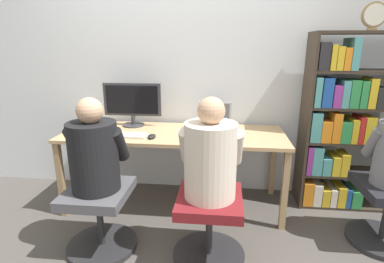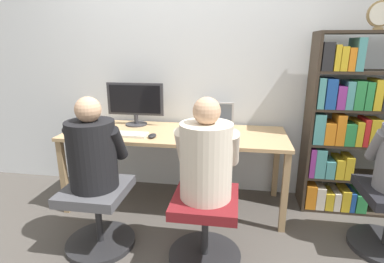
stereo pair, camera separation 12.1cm
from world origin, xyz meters
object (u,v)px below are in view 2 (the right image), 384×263
Objects in this scene: person_at_monitor at (92,150)px; person_at_laptop at (206,156)px; laptop at (216,124)px; keyboard at (121,134)px; bookshelf at (348,130)px; desktop_monitor at (135,103)px; office_chair_right at (205,223)px; desk_clock at (380,15)px; office_chair_left at (98,212)px.

person_at_laptop reaches higher than person_at_monitor.
laptop is at bearing 90.21° from person_at_laptop.
keyboard is 0.29× the size of bookshelf.
desktop_monitor is 1.37m from office_chair_right.
bookshelf reaches higher than laptop.
laptop is 1.02m from office_chair_right.
desk_clock is at bearing 20.93° from person_at_monitor.
person_at_monitor reaches higher than laptop.
person_at_laptop is at bearing -1.62° from person_at_monitor.
desk_clock is at bearing 33.27° from office_chair_right.
office_chair_right is at bearing -89.79° from laptop.
person_at_laptop is 1.44m from bookshelf.
person_at_monitor is 3.08× the size of desk_clock.
person_at_monitor is at bearing -159.07° from desk_clock.
keyboard is at bearing 145.65° from person_at_laptop.
bookshelf reaches higher than keyboard.
person_at_monitor reaches higher than office_chair_right.
office_chair_left is 0.33× the size of bookshelf.
person_at_laptop reaches higher than office_chair_left.
person_at_monitor is (-0.00, -0.52, 0.04)m from keyboard.
desk_clock is (2.03, 0.78, 1.41)m from office_chair_left.
bookshelf reaches higher than person_at_laptop.
bookshelf reaches higher than person_at_monitor.
office_chair_right is 0.50m from person_at_laptop.
person_at_monitor reaches higher than office_chair_left.
person_at_laptop is 3.18× the size of desk_clock.
keyboard is at bearing -172.93° from desk_clock.
laptop is 1.54m from desk_clock.
office_chair_left is at bearing -132.59° from laptop.
office_chair_right is 0.33× the size of bookshelf.
laptop is 0.20× the size of bookshelf.
office_chair_right is 0.76× the size of person_at_laptop.
bookshelf reaches higher than office_chair_left.
desktop_monitor is 2.16m from desk_clock.
office_chair_left is (-0.00, -0.53, -0.45)m from keyboard.
office_chair_left is at bearing -90.76° from desktop_monitor.
bookshelf is (1.95, 0.85, 0.48)m from office_chair_left.
bookshelf is (1.95, 0.32, 0.03)m from keyboard.
office_chair_left is 0.80m from office_chair_right.
desktop_monitor is 0.81m from laptop.
bookshelf reaches higher than desktop_monitor.
bookshelf reaches higher than office_chair_right.
desk_clock reaches higher than desktop_monitor.
office_chair_left is 1.00× the size of office_chair_right.
laptop is 0.60× the size of office_chair_left.
laptop reaches higher than office_chair_right.
keyboard is 0.88× the size of office_chair_left.
laptop is 0.60× the size of office_chair_right.
laptop is at bearing 47.24° from person_at_monitor.
bookshelf is (1.15, 0.87, -0.02)m from person_at_laptop.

